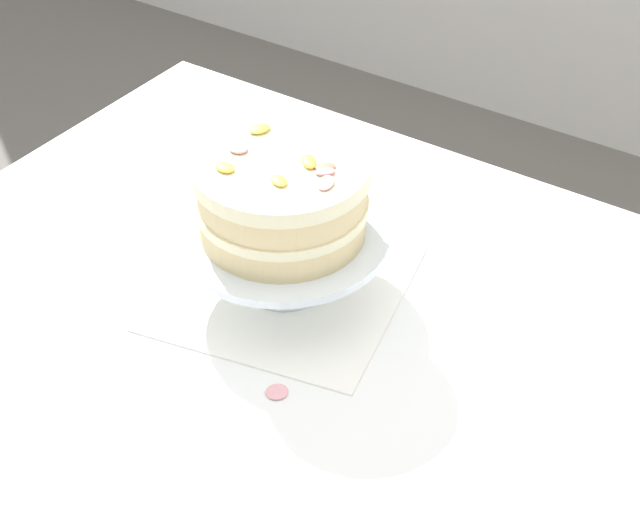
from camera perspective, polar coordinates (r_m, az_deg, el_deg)
dining_table at (r=1.34m, az=1.19°, el=-8.62°), size 1.40×1.00×0.74m
linen_napkin at (r=1.38m, az=-2.06°, el=-1.81°), size 0.38×0.38×0.00m
cake_stand at (r=1.33m, az=-2.14°, el=0.87°), size 0.29×0.29×0.10m
layer_cake at (r=1.28m, az=-2.21°, el=3.47°), size 0.23×0.23×0.12m
loose_petal_2 at (r=1.23m, az=-2.51°, el=-7.86°), size 0.04×0.04×0.00m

